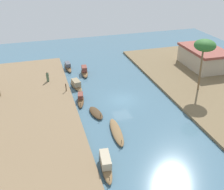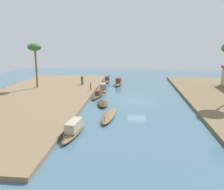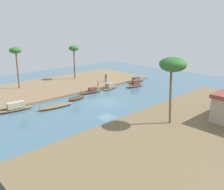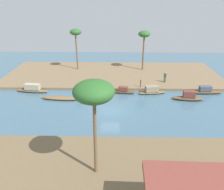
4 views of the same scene
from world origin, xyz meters
name	(u,v)px [view 3 (image 3 of 4)]	position (x,y,z in m)	size (l,w,h in m)	color
river_water	(107,102)	(0.00, 0.00, 0.00)	(65.68, 65.68, 0.00)	#476B7F
riverbank_left	(58,85)	(0.00, -14.12, 0.18)	(37.44, 15.04, 0.37)	#846B4C
riverbank_right	(193,129)	(0.00, 14.12, 0.18)	(37.44, 15.04, 0.37)	brown
sampan_near_left_bank	(16,108)	(11.72, -5.71, 0.50)	(4.91, 1.52, 1.28)	brown
sampan_downstream_large	(110,86)	(-5.90, -5.50, 0.47)	(4.25, 1.78, 1.19)	brown
sampan_with_tall_canopy	(135,84)	(-10.54, -3.28, 0.48)	(4.35, 1.48, 1.35)	brown
sampan_foreground	(136,80)	(-13.72, -5.66, 0.42)	(4.96, 1.01, 1.17)	brown
sampan_midstream	(77,98)	(2.48, -4.42, 0.21)	(3.46, 1.75, 0.96)	#47331E
sampan_open_hull	(56,106)	(7.04, -3.11, 0.22)	(5.40, 1.60, 0.96)	brown
sampan_upstream_small	(91,91)	(-1.45, -5.64, 0.35)	(4.35, 1.65, 1.01)	brown
person_on_near_bank	(106,78)	(-8.50, -9.54, 1.03)	(0.56, 0.56, 1.65)	#4C664C
mooring_post	(98,84)	(-4.39, -7.23, 0.95)	(0.14, 0.14, 1.16)	#4C3823
palm_tree_left_near	(74,50)	(-5.58, -16.43, 6.62)	(2.16, 2.16, 7.17)	brown
palm_tree_left_far	(15,52)	(6.68, -16.56, 6.92)	(2.08, 2.08, 7.44)	brown
palm_tree_right_tall	(173,65)	(0.80, 11.49, 7.03)	(2.96, 2.96, 7.58)	brown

